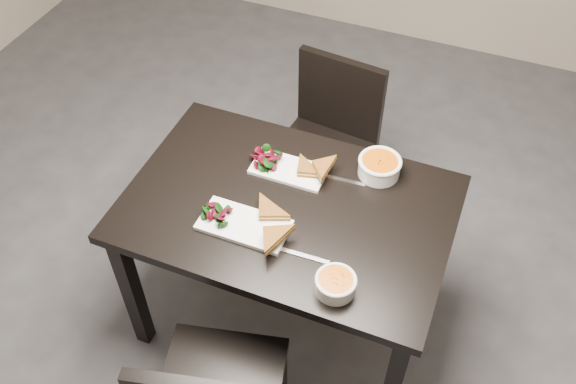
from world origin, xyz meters
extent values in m
plane|color=#47474C|center=(0.00, 0.00, 0.00)|extent=(5.00, 5.00, 0.00)
cube|color=black|center=(0.09, 0.10, 0.73)|extent=(1.20, 0.80, 0.04)
cube|color=black|center=(-0.45, -0.24, 0.35)|extent=(0.06, 0.06, 0.71)
cube|color=black|center=(-0.45, 0.44, 0.35)|extent=(0.06, 0.06, 0.71)
cube|color=black|center=(0.63, 0.44, 0.35)|extent=(0.06, 0.06, 0.71)
cube|color=black|center=(-0.14, -0.37, 0.21)|extent=(0.05, 0.05, 0.41)
cube|color=black|center=(0.21, -0.28, 0.21)|extent=(0.05, 0.05, 0.41)
cube|color=black|center=(0.01, 0.72, 0.43)|extent=(0.46, 0.46, 0.04)
cube|color=black|center=(-0.19, 0.56, 0.21)|extent=(0.04, 0.04, 0.41)
cube|color=black|center=(0.17, 0.52, 0.21)|extent=(0.04, 0.04, 0.41)
cube|color=black|center=(-0.15, 0.91, 0.21)|extent=(0.04, 0.04, 0.41)
cube|color=black|center=(0.21, 0.87, 0.21)|extent=(0.04, 0.04, 0.41)
cube|color=black|center=(0.03, 0.90, 0.65)|extent=(0.42, 0.09, 0.40)
cube|color=white|center=(-0.02, -0.05, 0.76)|extent=(0.32, 0.16, 0.02)
cylinder|color=white|center=(0.37, -0.18, 0.78)|extent=(0.13, 0.13, 0.05)
cylinder|color=#CC7509|center=(0.37, -0.18, 0.80)|extent=(0.11, 0.11, 0.02)
torus|color=white|center=(0.37, -0.18, 0.81)|extent=(0.14, 0.14, 0.01)
cube|color=silver|center=(0.23, -0.09, 0.75)|extent=(0.18, 0.02, 0.00)
cube|color=white|center=(0.03, 0.27, 0.76)|extent=(0.29, 0.14, 0.01)
cylinder|color=white|center=(0.35, 0.38, 0.78)|extent=(0.16, 0.16, 0.06)
cylinder|color=#CC7509|center=(0.35, 0.38, 0.81)|extent=(0.14, 0.14, 0.02)
torus|color=white|center=(0.35, 0.38, 0.82)|extent=(0.17, 0.17, 0.02)
cube|color=silver|center=(0.23, 0.30, 0.75)|extent=(0.18, 0.03, 0.00)
camera|label=1|loc=(0.65, -1.30, 2.47)|focal=38.87mm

